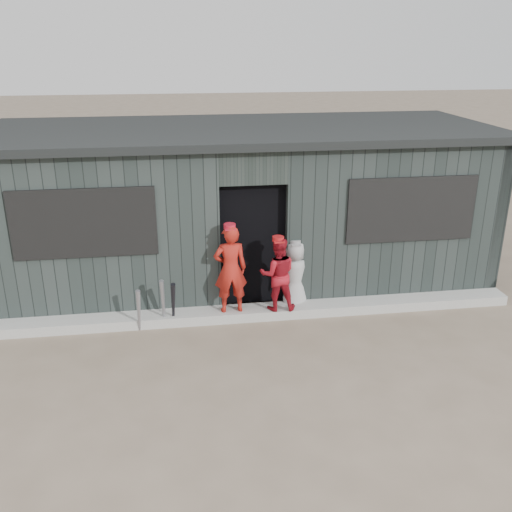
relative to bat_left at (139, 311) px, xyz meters
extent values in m
plane|color=#6C5B4B|center=(1.72, -1.58, -0.34)|extent=(80.00, 80.00, 0.00)
cube|color=#A0A19B|center=(1.72, 0.24, -0.27)|extent=(8.00, 0.36, 0.15)
cone|color=gray|center=(0.00, 0.00, 0.00)|extent=(0.11, 0.21, 0.69)
cone|color=gray|center=(0.34, 0.11, 0.05)|extent=(0.08, 0.23, 0.78)
cone|color=black|center=(0.49, 0.08, 0.03)|extent=(0.10, 0.32, 0.75)
imported|color=#A51D14|center=(1.34, 0.21, 0.47)|extent=(0.50, 0.34, 1.34)
imported|color=maroon|center=(2.04, 0.18, 0.37)|extent=(0.58, 0.47, 1.12)
imported|color=#A2A2A2|center=(2.34, 0.45, 0.21)|extent=(0.62, 0.49, 1.11)
cube|color=black|center=(1.72, 1.92, 0.86)|extent=(7.60, 2.70, 2.20)
cube|color=#2B3331|center=(-0.53, 0.52, 0.91)|extent=(3.50, 0.20, 2.50)
cube|color=#28302E|center=(3.97, 0.52, 0.91)|extent=(3.50, 0.20, 2.50)
cube|color=#282F2C|center=(1.72, 0.52, 1.91)|extent=(1.00, 0.20, 0.50)
cube|color=#2C3431|center=(-2.18, 1.92, 0.91)|extent=(0.20, 3.00, 2.50)
cube|color=#2A3230|center=(5.62, 1.92, 0.91)|extent=(0.20, 3.00, 2.50)
cube|color=#2B3330|center=(1.72, 3.32, 0.91)|extent=(8.00, 0.20, 2.50)
cube|color=black|center=(1.72, 1.92, 2.22)|extent=(8.30, 3.30, 0.12)
cube|color=black|center=(-0.68, 0.40, 1.21)|extent=(2.00, 0.04, 1.00)
cube|color=black|center=(4.12, 0.40, 1.21)|extent=(2.00, 0.04, 1.00)
cube|color=black|center=(1.59, 1.07, 1.01)|extent=(0.23, 0.23, 0.92)
cube|color=black|center=(1.76, 1.12, 0.96)|extent=(0.23, 0.20, 0.87)
camera|label=1|loc=(0.60, -7.45, 3.62)|focal=40.00mm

